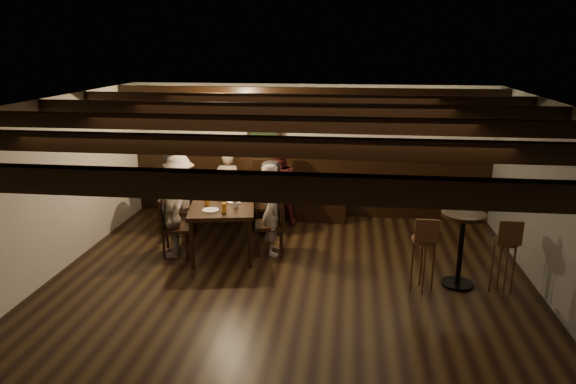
# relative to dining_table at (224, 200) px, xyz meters

# --- Properties ---
(room) EXTENTS (7.00, 7.00, 7.00)m
(room) POSITION_rel_dining_table_xyz_m (0.91, 0.35, 0.36)
(room) COLOR black
(room) RESTS_ON ground
(dining_table) EXTENTS (1.29, 2.21, 0.78)m
(dining_table) POSITION_rel_dining_table_xyz_m (0.00, 0.00, 0.00)
(dining_table) COLOR black
(dining_table) RESTS_ON floor
(chair_left_near) EXTENTS (0.46, 0.46, 0.87)m
(chair_left_near) POSITION_rel_dining_table_xyz_m (-0.79, 0.31, -0.45)
(chair_left_near) COLOR black
(chair_left_near) RESTS_ON floor
(chair_left_far) EXTENTS (0.49, 0.49, 0.91)m
(chair_left_far) POSITION_rel_dining_table_xyz_m (-0.63, -0.57, -0.43)
(chair_left_far) COLOR black
(chair_left_far) RESTS_ON floor
(chair_right_near) EXTENTS (0.52, 0.52, 0.97)m
(chair_right_near) POSITION_rel_dining_table_xyz_m (0.63, 0.57, -0.42)
(chair_right_near) COLOR black
(chair_right_near) RESTS_ON floor
(chair_right_far) EXTENTS (0.50, 0.50, 0.95)m
(chair_right_far) POSITION_rel_dining_table_xyz_m (0.79, -0.31, -0.42)
(chair_right_far) COLOR black
(chair_right_far) RESTS_ON floor
(person_bench_left) EXTENTS (0.77, 0.58, 1.43)m
(person_bench_left) POSITION_rel_dining_table_xyz_m (-1.05, 0.72, 0.00)
(person_bench_left) COLOR #2B2A2D
(person_bench_left) RESTS_ON floor
(person_bench_centre) EXTENTS (0.52, 0.39, 1.30)m
(person_bench_centre) POSITION_rel_dining_table_xyz_m (-0.19, 1.03, -0.07)
(person_bench_centre) COLOR gray
(person_bench_centre) RESTS_ON floor
(person_bench_right) EXTENTS (0.75, 0.63, 1.37)m
(person_bench_right) POSITION_rel_dining_table_xyz_m (0.72, 1.05, -0.03)
(person_bench_right) COLOR maroon
(person_bench_right) RESTS_ON floor
(person_left_near) EXTENTS (0.66, 0.96, 1.36)m
(person_left_near) POSITION_rel_dining_table_xyz_m (-0.82, 0.31, -0.03)
(person_left_near) COLOR #A28E89
(person_left_near) RESTS_ON floor
(person_left_far) EXTENTS (0.41, 0.74, 1.20)m
(person_left_far) POSITION_rel_dining_table_xyz_m (-0.66, -0.58, -0.12)
(person_left_far) COLOR gray
(person_left_far) RESTS_ON floor
(person_right_near) EXTENTS (0.50, 0.67, 1.25)m
(person_right_near) POSITION_rel_dining_table_xyz_m (0.66, 0.58, -0.09)
(person_right_near) COLOR black
(person_right_near) RESTS_ON floor
(person_right_far) EXTENTS (0.42, 0.56, 1.39)m
(person_right_far) POSITION_rel_dining_table_xyz_m (0.82, -0.31, -0.02)
(person_right_far) COLOR gray
(person_right_far) RESTS_ON floor
(pint_a) EXTENTS (0.07, 0.07, 0.14)m
(pint_a) POSITION_rel_dining_table_xyz_m (-0.40, 0.64, 0.13)
(pint_a) COLOR #BF7219
(pint_a) RESTS_ON dining_table
(pint_b) EXTENTS (0.07, 0.07, 0.14)m
(pint_b) POSITION_rel_dining_table_xyz_m (0.13, 0.68, 0.13)
(pint_b) COLOR #BF7219
(pint_b) RESTS_ON dining_table
(pint_c) EXTENTS (0.07, 0.07, 0.14)m
(pint_c) POSITION_rel_dining_table_xyz_m (-0.31, 0.04, 0.13)
(pint_c) COLOR #BF7219
(pint_c) RESTS_ON dining_table
(pint_d) EXTENTS (0.07, 0.07, 0.14)m
(pint_d) POSITION_rel_dining_table_xyz_m (0.26, 0.25, 0.13)
(pint_d) COLOR silver
(pint_d) RESTS_ON dining_table
(pint_e) EXTENTS (0.07, 0.07, 0.14)m
(pint_e) POSITION_rel_dining_table_xyz_m (-0.13, -0.48, 0.13)
(pint_e) COLOR #BF7219
(pint_e) RESTS_ON dining_table
(pint_f) EXTENTS (0.07, 0.07, 0.14)m
(pint_f) POSITION_rel_dining_table_xyz_m (0.30, -0.50, 0.13)
(pint_f) COLOR silver
(pint_f) RESTS_ON dining_table
(pint_g) EXTENTS (0.07, 0.07, 0.14)m
(pint_g) POSITION_rel_dining_table_xyz_m (0.19, -0.78, 0.13)
(pint_g) COLOR #BF7219
(pint_g) RESTS_ON dining_table
(plate_near) EXTENTS (0.24, 0.24, 0.01)m
(plate_near) POSITION_rel_dining_table_xyz_m (-0.02, -0.72, 0.07)
(plate_near) COLOR white
(plate_near) RESTS_ON dining_table
(plate_far) EXTENTS (0.24, 0.24, 0.01)m
(plate_far) POSITION_rel_dining_table_xyz_m (0.23, -0.26, 0.07)
(plate_far) COLOR white
(plate_far) RESTS_ON dining_table
(condiment_caddy) EXTENTS (0.15, 0.10, 0.12)m
(condiment_caddy) POSITION_rel_dining_table_xyz_m (0.01, -0.05, 0.12)
(condiment_caddy) COLOR black
(condiment_caddy) RESTS_ON dining_table
(candle) EXTENTS (0.05, 0.05, 0.05)m
(candle) POSITION_rel_dining_table_xyz_m (0.06, 0.32, 0.09)
(candle) COLOR beige
(candle) RESTS_ON dining_table
(high_top_table) EXTENTS (0.57, 0.57, 1.01)m
(high_top_table) POSITION_rel_dining_table_xyz_m (3.41, -1.09, -0.05)
(high_top_table) COLOR black
(high_top_table) RESTS_ON floor
(bar_stool_left) EXTENTS (0.32, 0.33, 1.02)m
(bar_stool_left) POSITION_rel_dining_table_xyz_m (2.91, -1.30, -0.33)
(bar_stool_left) COLOR #321A10
(bar_stool_left) RESTS_ON floor
(bar_stool_right) EXTENTS (0.32, 0.33, 1.02)m
(bar_stool_right) POSITION_rel_dining_table_xyz_m (3.91, -1.25, -0.33)
(bar_stool_right) COLOR #321A10
(bar_stool_right) RESTS_ON floor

